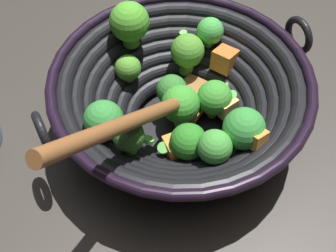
# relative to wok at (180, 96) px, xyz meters

# --- Properties ---
(ground_plane) EXTENTS (4.00, 4.00, 0.00)m
(ground_plane) POSITION_rel_wok_xyz_m (-0.00, -0.00, -0.07)
(ground_plane) COLOR #332D28
(wok) EXTENTS (0.37, 0.36, 0.23)m
(wok) POSITION_rel_wok_xyz_m (0.00, 0.00, 0.00)
(wok) COLOR black
(wok) RESTS_ON ground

